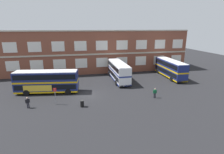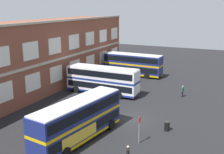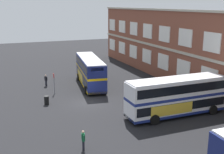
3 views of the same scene
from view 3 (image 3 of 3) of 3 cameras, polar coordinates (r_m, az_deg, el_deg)
ground_plane at (r=35.35m, az=-1.83°, el=-4.74°), size 120.00×120.00×0.00m
brick_terminal_building at (r=42.51m, az=18.60°, el=5.11°), size 56.75×8.19×10.85m
double_decker_near at (r=41.44m, az=-4.38°, el=1.19°), size 11.25×4.07×4.07m
double_decker_middle at (r=30.90m, az=12.68°, el=-3.74°), size 2.88×11.00×4.07m
waiting_passenger at (r=23.82m, az=-5.73°, el=-12.22°), size 0.64×0.29×1.70m
second_passenger at (r=42.31m, az=-12.99°, el=-0.57°), size 0.62×0.38×1.70m
bus_stand_flag at (r=38.48m, az=-11.44°, el=-0.88°), size 0.44×0.10×2.70m
station_litter_bin at (r=34.81m, az=-12.87°, el=-4.51°), size 0.60×0.60×1.03m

